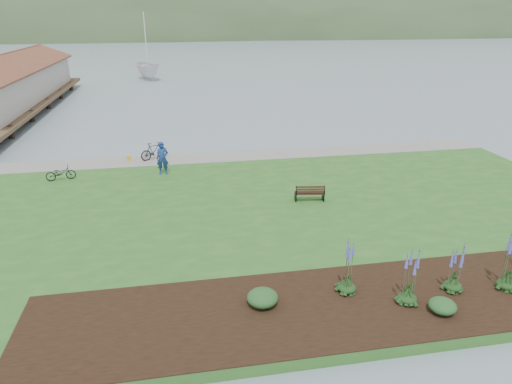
# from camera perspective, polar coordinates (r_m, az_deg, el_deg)

# --- Properties ---
(ground) EXTENTS (600.00, 600.00, 0.00)m
(ground) POSITION_cam_1_polar(r_m,az_deg,el_deg) (23.69, 0.03, -1.28)
(ground) COLOR gray
(ground) RESTS_ON ground
(lawn) EXTENTS (34.00, 20.00, 0.40)m
(lawn) POSITION_cam_1_polar(r_m,az_deg,el_deg) (21.81, 0.97, -2.81)
(lawn) COLOR #285F21
(lawn) RESTS_ON ground
(shoreline_path) EXTENTS (34.00, 2.20, 0.03)m
(shoreline_path) POSITION_cam_1_polar(r_m,az_deg,el_deg) (29.96, -2.34, 4.51)
(shoreline_path) COLOR gray
(shoreline_path) RESTS_ON lawn
(garden_bed) EXTENTS (24.00, 4.40, 0.04)m
(garden_bed) POSITION_cam_1_polar(r_m,az_deg,el_deg) (16.16, 17.37, -12.48)
(garden_bed) COLOR black
(garden_bed) RESTS_ON lawn
(far_hillside) EXTENTS (580.00, 80.00, 38.00)m
(far_hillside) POSITION_cam_1_polar(r_m,az_deg,el_deg) (193.18, -3.32, 18.82)
(far_hillside) COLOR #35502D
(far_hillside) RESTS_ON ground
(pier_pavilion) EXTENTS (8.00, 36.00, 5.40)m
(pier_pavilion) POSITION_cam_1_polar(r_m,az_deg,el_deg) (51.99, -28.86, 11.74)
(pier_pavilion) COLOR #4C3826
(pier_pavilion) RESTS_ON ground
(park_bench) EXTENTS (1.50, 0.78, 0.89)m
(park_bench) POSITION_cam_1_polar(r_m,az_deg,el_deg) (22.80, 6.74, -0.09)
(park_bench) COLOR black
(park_bench) RESTS_ON lawn
(person) EXTENTS (0.83, 0.58, 2.24)m
(person) POSITION_cam_1_polar(r_m,az_deg,el_deg) (26.82, -11.64, 4.49)
(person) COLOR navy
(person) RESTS_ON lawn
(bicycle_a) EXTENTS (0.82, 1.66, 0.83)m
(bicycle_a) POSITION_cam_1_polar(r_m,az_deg,el_deg) (27.77, -23.24, 2.20)
(bicycle_a) COLOR black
(bicycle_a) RESTS_ON lawn
(bicycle_b) EXTENTS (1.37, 1.86, 1.11)m
(bicycle_b) POSITION_cam_1_polar(r_m,az_deg,el_deg) (29.86, -12.64, 5.02)
(bicycle_b) COLOR black
(bicycle_b) RESTS_ON lawn
(sailboat) EXTENTS (14.31, 14.43, 29.42)m
(sailboat) POSITION_cam_1_polar(r_m,az_deg,el_deg) (70.34, -13.23, 13.52)
(sailboat) COLOR silver
(sailboat) RESTS_ON ground
(pannier) EXTENTS (0.27, 0.35, 0.34)m
(pannier) POSITION_cam_1_polar(r_m,az_deg,el_deg) (30.10, -15.63, 4.10)
(pannier) COLOR gold
(pannier) RESTS_ON lawn
(echium_0) EXTENTS (0.62, 0.62, 2.13)m
(echium_0) POSITION_cam_1_polar(r_m,az_deg,el_deg) (15.52, 18.69, -10.29)
(echium_0) COLOR #143714
(echium_0) RESTS_ON garden_bed
(echium_1) EXTENTS (0.62, 0.62, 1.84)m
(echium_1) POSITION_cam_1_polar(r_m,az_deg,el_deg) (16.77, 23.64, -9.06)
(echium_1) COLOR #143714
(echium_1) RESTS_ON garden_bed
(echium_2) EXTENTS (0.62, 0.62, 2.23)m
(echium_2) POSITION_cam_1_polar(r_m,az_deg,el_deg) (17.55, 29.23, -7.83)
(echium_2) COLOR #143714
(echium_2) RESTS_ON garden_bed
(echium_4) EXTENTS (0.62, 0.62, 2.37)m
(echium_4) POSITION_cam_1_polar(r_m,az_deg,el_deg) (15.51, 11.50, -9.31)
(echium_4) COLOR #143714
(echium_4) RESTS_ON garden_bed
(shrub_0) EXTENTS (1.01, 1.01, 0.50)m
(shrub_0) POSITION_cam_1_polar(r_m,az_deg,el_deg) (14.97, 0.82, -13.07)
(shrub_0) COLOR #1E4C21
(shrub_0) RESTS_ON garden_bed
(shrub_1) EXTENTS (0.86, 0.86, 0.43)m
(shrub_1) POSITION_cam_1_polar(r_m,az_deg,el_deg) (15.79, 22.28, -13.04)
(shrub_1) COLOR #1E4C21
(shrub_1) RESTS_ON garden_bed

